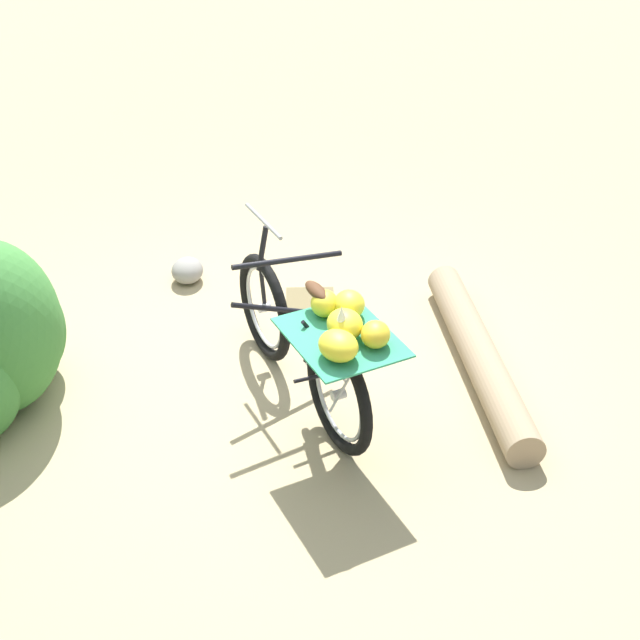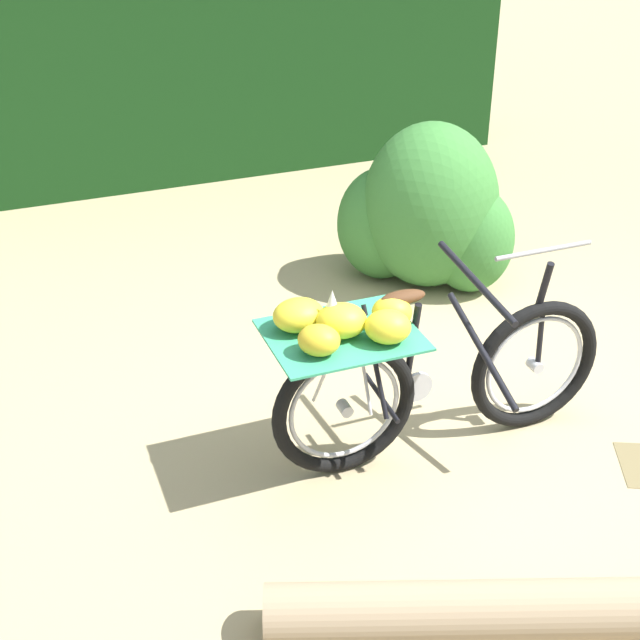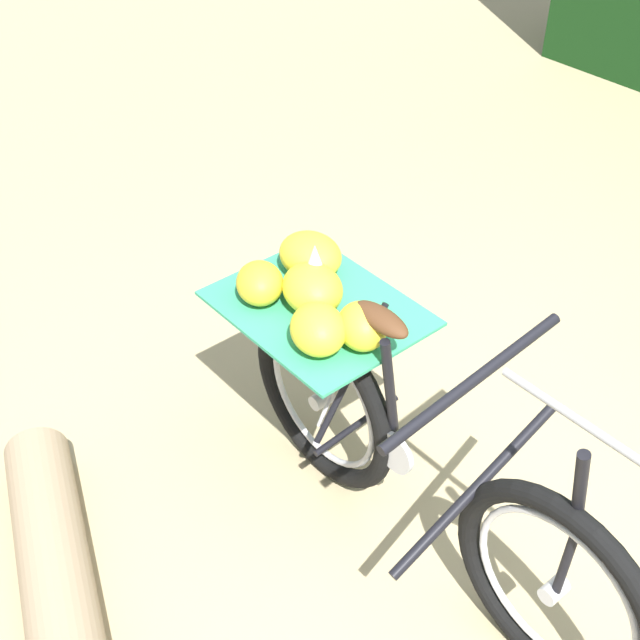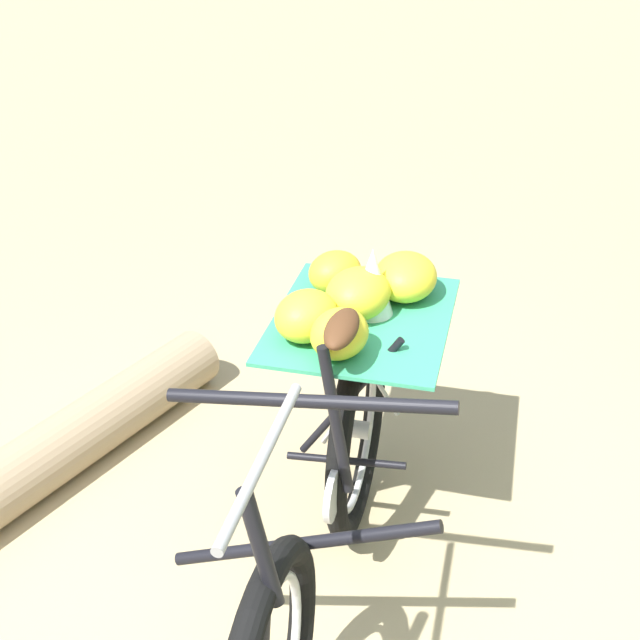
{
  "view_description": "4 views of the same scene",
  "coord_description": "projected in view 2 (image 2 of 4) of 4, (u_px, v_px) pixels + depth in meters",
  "views": [
    {
      "loc": [
        -4.71,
        -0.32,
        3.5
      ],
      "look_at": [
        -0.82,
        -0.41,
        0.98
      ],
      "focal_mm": 50.08,
      "sensor_mm": 36.0,
      "label": 1
    },
    {
      "loc": [
        -0.51,
        -4.07,
        2.88
      ],
      "look_at": [
        -0.78,
        -0.51,
        0.83
      ],
      "focal_mm": 51.24,
      "sensor_mm": 36.0,
      "label": 2
    },
    {
      "loc": [
        1.53,
        -1.11,
        2.56
      ],
      "look_at": [
        -0.56,
        -0.56,
        0.83
      ],
      "focal_mm": 48.37,
      "sensor_mm": 36.0,
      "label": 3
    },
    {
      "loc": [
        1.21,
        0.85,
        2.09
      ],
      "look_at": [
        -0.6,
        -0.63,
        0.77
      ],
      "focal_mm": 48.28,
      "sensor_mm": 36.0,
      "label": 4
    }
  ],
  "objects": [
    {
      "name": "fallen_log",
      "position": [
        515.0,
        610.0,
        3.57
      ],
      "size": [
        1.98,
        0.43,
        0.24
      ],
      "primitive_type": "cylinder",
      "rotation": [
        0.0,
        1.57,
        0.1
      ],
      "color": "#9E8466",
      "rests_on": "ground_plane"
    },
    {
      "name": "ground_plane",
      "position": [
        472.0,
        413.0,
        4.92
      ],
      "size": [
        60.0,
        60.0,
        0.0
      ],
      "primitive_type": "plane",
      "color": "tan"
    },
    {
      "name": "shrub_cluster",
      "position": [
        427.0,
        215.0,
        6.01
      ],
      "size": [
        1.17,
        0.81,
        1.12
      ],
      "color": "#387533",
      "rests_on": "ground_plane"
    },
    {
      "name": "bicycle",
      "position": [
        414.0,
        366.0,
        4.36
      ],
      "size": [
        1.73,
        1.04,
        1.03
      ],
      "rotation": [
        0.0,
        0.0,
        0.44
      ],
      "color": "black",
      "rests_on": "ground_plane"
    }
  ]
}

